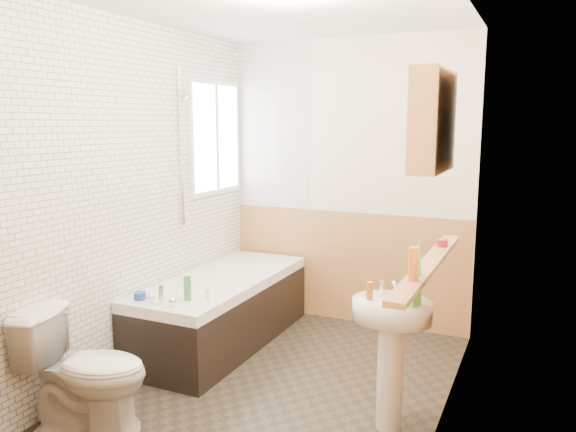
{
  "coord_description": "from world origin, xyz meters",
  "views": [
    {
      "loc": [
        1.58,
        -3.29,
        1.78
      ],
      "look_at": [
        0.0,
        0.15,
        1.15
      ],
      "focal_mm": 35.0,
      "sensor_mm": 36.0,
      "label": 1
    }
  ],
  "objects_px": {
    "bathtub": "(222,308)",
    "sink": "(391,337)",
    "pine_shelf": "(429,264)",
    "toilet": "(86,371)",
    "medicine_cabinet": "(433,121)"
  },
  "relations": [
    {
      "from": "bathtub",
      "to": "medicine_cabinet",
      "type": "distance_m",
      "value": 2.39
    },
    {
      "from": "bathtub",
      "to": "toilet",
      "type": "height_order",
      "value": "toilet"
    },
    {
      "from": "bathtub",
      "to": "sink",
      "type": "xyz_separation_m",
      "value": [
        1.57,
        -0.71,
        0.27
      ]
    },
    {
      "from": "medicine_cabinet",
      "to": "pine_shelf",
      "type": "bearing_deg",
      "value": -70.17
    },
    {
      "from": "toilet",
      "to": "medicine_cabinet",
      "type": "distance_m",
      "value": 2.42
    },
    {
      "from": "bathtub",
      "to": "medicine_cabinet",
      "type": "height_order",
      "value": "medicine_cabinet"
    },
    {
      "from": "sink",
      "to": "toilet",
      "type": "bearing_deg",
      "value": -153.35
    },
    {
      "from": "toilet",
      "to": "sink",
      "type": "distance_m",
      "value": 1.78
    },
    {
      "from": "toilet",
      "to": "pine_shelf",
      "type": "xyz_separation_m",
      "value": [
        1.8,
        0.74,
        0.66
      ]
    },
    {
      "from": "sink",
      "to": "pine_shelf",
      "type": "xyz_separation_m",
      "value": [
        0.2,
        -0.01,
        0.46
      ]
    },
    {
      "from": "bathtub",
      "to": "toilet",
      "type": "distance_m",
      "value": 1.46
    },
    {
      "from": "pine_shelf",
      "to": "toilet",
      "type": "bearing_deg",
      "value": -157.77
    },
    {
      "from": "bathtub",
      "to": "pine_shelf",
      "type": "distance_m",
      "value": 2.05
    },
    {
      "from": "toilet",
      "to": "sink",
      "type": "xyz_separation_m",
      "value": [
        1.6,
        0.75,
        0.2
      ]
    },
    {
      "from": "bathtub",
      "to": "sink",
      "type": "height_order",
      "value": "sink"
    }
  ]
}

